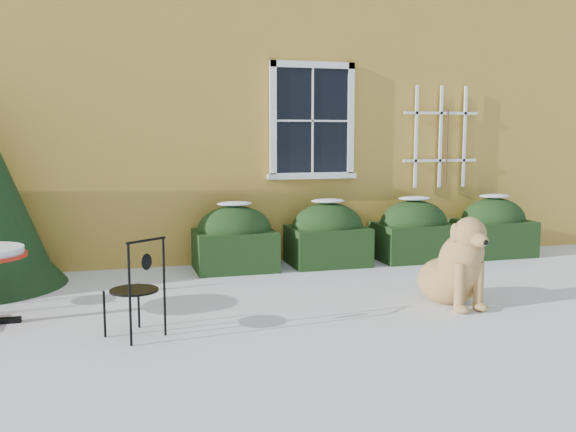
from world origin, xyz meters
name	(u,v)px	position (x,y,z in m)	size (l,w,h in m)	color
ground	(316,321)	(0.00, 0.00, 0.00)	(80.00, 80.00, 0.00)	white
house	(205,60)	(0.00, 7.00, 3.22)	(12.40, 8.40, 6.40)	gold
hedge_row	(371,234)	(1.65, 2.55, 0.40)	(4.95, 0.80, 0.91)	black
patio_chair_near	(137,288)	(-1.67, -0.04, 0.45)	(0.55, 0.55, 0.90)	black
dog	(456,268)	(1.60, 0.17, 0.40)	(0.67, 1.11, 0.99)	tan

